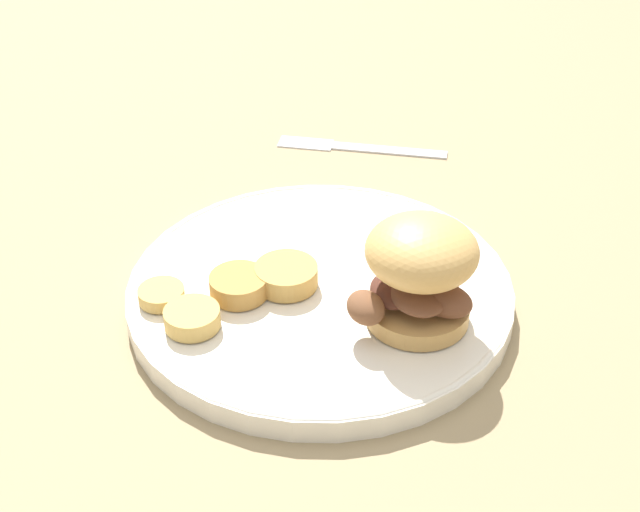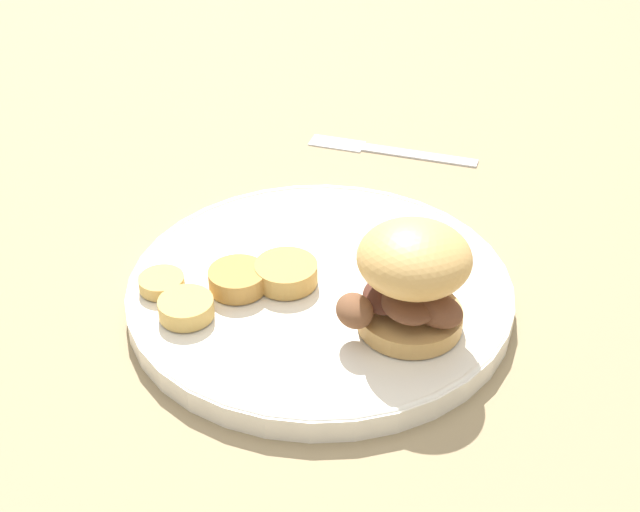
% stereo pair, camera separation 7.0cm
% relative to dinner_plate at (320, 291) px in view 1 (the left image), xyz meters
% --- Properties ---
extents(ground_plane, '(4.00, 4.00, 0.00)m').
position_rel_dinner_plate_xyz_m(ground_plane, '(0.00, 0.00, -0.01)').
color(ground_plane, '#937F5B').
extents(dinner_plate, '(0.31, 0.31, 0.02)m').
position_rel_dinner_plate_xyz_m(dinner_plate, '(0.00, 0.00, 0.00)').
color(dinner_plate, white).
rests_on(dinner_plate, ground_plane).
extents(sandwich, '(0.09, 0.10, 0.09)m').
position_rel_dinner_plate_xyz_m(sandwich, '(-0.07, -0.04, 0.05)').
color(sandwich, tan).
rests_on(sandwich, dinner_plate).
extents(potato_round_0, '(0.05, 0.05, 0.02)m').
position_rel_dinner_plate_xyz_m(potato_round_0, '(0.01, 0.03, 0.02)').
color(potato_round_0, tan).
rests_on(potato_round_0, dinner_plate).
extents(potato_round_1, '(0.05, 0.05, 0.02)m').
position_rel_dinner_plate_xyz_m(potato_round_1, '(0.01, 0.06, 0.02)').
color(potato_round_1, '#BC8942').
rests_on(potato_round_1, dinner_plate).
extents(potato_round_2, '(0.04, 0.04, 0.01)m').
position_rel_dinner_plate_xyz_m(potato_round_2, '(0.03, 0.12, 0.01)').
color(potato_round_2, tan).
rests_on(potato_round_2, dinner_plate).
extents(potato_round_3, '(0.04, 0.04, 0.01)m').
position_rel_dinner_plate_xyz_m(potato_round_3, '(-0.01, 0.11, 0.02)').
color(potato_round_3, tan).
rests_on(potato_round_3, dinner_plate).
extents(fork, '(0.12, 0.15, 0.00)m').
position_rel_dinner_plate_xyz_m(fork, '(0.21, -0.15, -0.01)').
color(fork, silver).
rests_on(fork, ground_plane).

